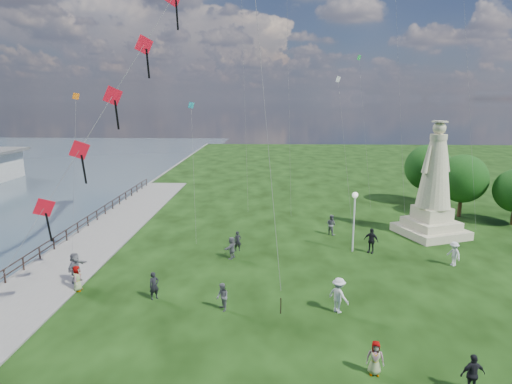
{
  "coord_description": "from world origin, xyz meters",
  "views": [
    {
      "loc": [
        -0.0,
        -17.78,
        11.12
      ],
      "look_at": [
        -1.0,
        8.0,
        5.5
      ],
      "focal_mm": 30.0,
      "sensor_mm": 36.0,
      "label": 1
    }
  ],
  "objects_px": {
    "person_4": "(375,358)",
    "person_10": "(77,278)",
    "person_7": "(331,225)",
    "person_11": "(232,248)",
    "person_2": "(339,295)",
    "person_9": "(371,241)",
    "person_0": "(154,286)",
    "statue": "(434,193)",
    "person_8": "(454,254)",
    "person_3": "(473,374)",
    "person_1": "(222,297)",
    "person_6": "(238,241)",
    "lamppost": "(354,209)",
    "person_5": "(76,269)"
  },
  "relations": [
    {
      "from": "person_10",
      "to": "person_11",
      "type": "height_order",
      "value": "person_11"
    },
    {
      "from": "person_2",
      "to": "person_10",
      "type": "xyz_separation_m",
      "value": [
        -15.02,
        2.01,
        -0.19
      ]
    },
    {
      "from": "person_8",
      "to": "person_9",
      "type": "relative_size",
      "value": 0.9
    },
    {
      "from": "person_4",
      "to": "person_8",
      "type": "xyz_separation_m",
      "value": [
        8.09,
        12.09,
        0.11
      ]
    },
    {
      "from": "person_4",
      "to": "person_3",
      "type": "bearing_deg",
      "value": -8.61
    },
    {
      "from": "lamppost",
      "to": "person_9",
      "type": "distance_m",
      "value": 2.67
    },
    {
      "from": "person_7",
      "to": "person_11",
      "type": "distance_m",
      "value": 9.71
    },
    {
      "from": "person_6",
      "to": "person_7",
      "type": "height_order",
      "value": "person_7"
    },
    {
      "from": "statue",
      "to": "person_4",
      "type": "xyz_separation_m",
      "value": [
        -8.96,
        -18.88,
        -2.82
      ]
    },
    {
      "from": "person_10",
      "to": "person_9",
      "type": "bearing_deg",
      "value": -71.26
    },
    {
      "from": "statue",
      "to": "person_0",
      "type": "height_order",
      "value": "statue"
    },
    {
      "from": "person_1",
      "to": "person_11",
      "type": "relative_size",
      "value": 0.97
    },
    {
      "from": "person_3",
      "to": "person_1",
      "type": "bearing_deg",
      "value": -39.62
    },
    {
      "from": "person_8",
      "to": "person_11",
      "type": "xyz_separation_m",
      "value": [
        -15.21,
        0.79,
        -0.05
      ]
    },
    {
      "from": "person_7",
      "to": "person_10",
      "type": "xyz_separation_m",
      "value": [
        -16.41,
        -11.42,
        -0.08
      ]
    },
    {
      "from": "person_10",
      "to": "person_0",
      "type": "bearing_deg",
      "value": -102.51
    },
    {
      "from": "statue",
      "to": "person_3",
      "type": "relative_size",
      "value": 5.68
    },
    {
      "from": "person_7",
      "to": "person_8",
      "type": "height_order",
      "value": "person_7"
    },
    {
      "from": "person_3",
      "to": "lamppost",
      "type": "bearing_deg",
      "value": -92.3
    },
    {
      "from": "person_6",
      "to": "person_11",
      "type": "xyz_separation_m",
      "value": [
        -0.31,
        -1.53,
        0.04
      ]
    },
    {
      "from": "lamppost",
      "to": "person_5",
      "type": "relative_size",
      "value": 2.37
    },
    {
      "from": "person_0",
      "to": "person_4",
      "type": "height_order",
      "value": "person_0"
    },
    {
      "from": "person_4",
      "to": "person_1",
      "type": "bearing_deg",
      "value": 151.52
    },
    {
      "from": "person_4",
      "to": "person_11",
      "type": "bearing_deg",
      "value": 127.38
    },
    {
      "from": "person_3",
      "to": "person_11",
      "type": "distance_m",
      "value": 17.49
    },
    {
      "from": "person_3",
      "to": "person_9",
      "type": "distance_m",
      "value": 15.48
    },
    {
      "from": "person_1",
      "to": "person_5",
      "type": "bearing_deg",
      "value": -133.37
    },
    {
      "from": "statue",
      "to": "person_8",
      "type": "xyz_separation_m",
      "value": [
        -0.86,
        -6.78,
        -2.72
      ]
    },
    {
      "from": "person_4",
      "to": "person_9",
      "type": "relative_size",
      "value": 0.79
    },
    {
      "from": "person_9",
      "to": "person_4",
      "type": "bearing_deg",
      "value": -66.87
    },
    {
      "from": "lamppost",
      "to": "person_0",
      "type": "bearing_deg",
      "value": -146.93
    },
    {
      "from": "person_5",
      "to": "person_7",
      "type": "bearing_deg",
      "value": -50.5
    },
    {
      "from": "person_6",
      "to": "person_11",
      "type": "bearing_deg",
      "value": -116.93
    },
    {
      "from": "person_5",
      "to": "person_10",
      "type": "relative_size",
      "value": 1.23
    },
    {
      "from": "person_3",
      "to": "person_6",
      "type": "distance_m",
      "value": 18.56
    },
    {
      "from": "person_7",
      "to": "person_11",
      "type": "xyz_separation_m",
      "value": [
        -7.79,
        -5.79,
        -0.07
      ]
    },
    {
      "from": "person_10",
      "to": "person_11",
      "type": "xyz_separation_m",
      "value": [
        8.62,
        5.62,
        0.02
      ]
    },
    {
      "from": "person_4",
      "to": "person_10",
      "type": "height_order",
      "value": "person_10"
    },
    {
      "from": "lamppost",
      "to": "person_11",
      "type": "distance_m",
      "value": 9.36
    },
    {
      "from": "person_10",
      "to": "person_6",
      "type": "bearing_deg",
      "value": -53.42
    },
    {
      "from": "person_6",
      "to": "person_7",
      "type": "bearing_deg",
      "value": 14.08
    },
    {
      "from": "person_6",
      "to": "person_4",
      "type": "bearing_deg",
      "value": -80.29
    },
    {
      "from": "person_5",
      "to": "person_6",
      "type": "distance_m",
      "value": 11.29
    },
    {
      "from": "person_8",
      "to": "person_0",
      "type": "bearing_deg",
      "value": -93.99
    },
    {
      "from": "person_0",
      "to": "person_3",
      "type": "relative_size",
      "value": 0.97
    },
    {
      "from": "lamppost",
      "to": "person_11",
      "type": "relative_size",
      "value": 2.86
    },
    {
      "from": "person_4",
      "to": "person_2",
      "type": "bearing_deg",
      "value": 106.21
    },
    {
      "from": "person_0",
      "to": "person_10",
      "type": "relative_size",
      "value": 1.03
    },
    {
      "from": "person_0",
      "to": "person_10",
      "type": "xyz_separation_m",
      "value": [
        -4.83,
        0.88,
        -0.03
      ]
    },
    {
      "from": "statue",
      "to": "person_10",
      "type": "height_order",
      "value": "statue"
    }
  ]
}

